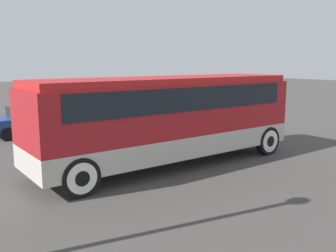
% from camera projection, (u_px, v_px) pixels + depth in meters
% --- Properties ---
extents(ground_plane, '(120.00, 120.00, 0.00)m').
position_uv_depth(ground_plane, '(168.00, 164.00, 12.93)').
color(ground_plane, '#423F3D').
extents(tour_bus, '(9.50, 2.60, 3.00)m').
position_uv_depth(tour_bus, '(170.00, 112.00, 12.67)').
color(tour_bus, '#B7B2A8').
rests_on(tour_bus, ground_plane).
extents(parked_car_near, '(4.04, 1.86, 1.41)m').
position_uv_depth(parked_car_near, '(36.00, 120.00, 18.19)').
color(parked_car_near, navy).
rests_on(parked_car_near, ground_plane).
extents(parked_car_mid, '(4.51, 1.90, 1.41)m').
position_uv_depth(parked_car_mid, '(136.00, 123.00, 17.44)').
color(parked_car_mid, '#2D5638').
rests_on(parked_car_mid, ground_plane).
extents(parked_car_far, '(4.05, 1.87, 1.34)m').
position_uv_depth(parked_car_far, '(116.00, 111.00, 21.60)').
color(parked_car_far, maroon).
rests_on(parked_car_far, ground_plane).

